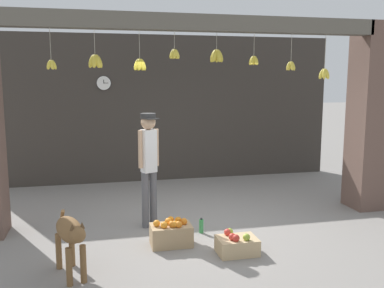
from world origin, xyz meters
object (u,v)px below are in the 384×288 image
at_px(shopkeeper, 149,160).
at_px(fruit_crate_apples, 237,245).
at_px(wall_clock, 104,83).
at_px(dog, 70,234).
at_px(fruit_crate_oranges, 171,234).
at_px(water_bottle, 201,226).

xyz_separation_m(shopkeeper, fruit_crate_apples, (0.98, -1.29, -0.93)).
bearing_deg(shopkeeper, fruit_crate_apples, 104.95).
bearing_deg(wall_clock, shopkeeper, -79.22).
xyz_separation_m(dog, shopkeeper, (1.09, 1.49, 0.53)).
xyz_separation_m(dog, wall_clock, (0.53, 4.45, 1.65)).
bearing_deg(wall_clock, fruit_crate_oranges, -78.72).
bearing_deg(shopkeeper, water_bottle, 125.26).
distance_m(dog, fruit_crate_apples, 2.11).
bearing_deg(fruit_crate_oranges, shopkeeper, 103.09).
height_order(dog, water_bottle, dog).
height_order(shopkeeper, fruit_crate_oranges, shopkeeper).
xyz_separation_m(fruit_crate_apples, wall_clock, (-1.54, 4.25, 2.04)).
distance_m(shopkeeper, water_bottle, 1.26).
height_order(shopkeeper, wall_clock, wall_clock).
distance_m(dog, fruit_crate_oranges, 1.49).
relative_size(fruit_crate_oranges, water_bottle, 2.46).
relative_size(dog, shopkeeper, 0.53).
distance_m(fruit_crate_oranges, wall_clock, 4.35).
relative_size(dog, fruit_crate_oranges, 1.67).
height_order(shopkeeper, fruit_crate_apples, shopkeeper).
height_order(water_bottle, wall_clock, wall_clock).
height_order(fruit_crate_oranges, fruit_crate_apples, fruit_crate_oranges).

